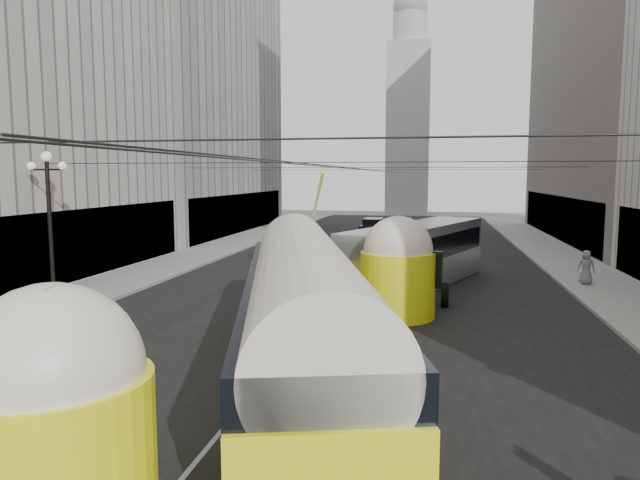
% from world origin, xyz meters
% --- Properties ---
extents(road, '(20.00, 85.00, 0.02)m').
position_xyz_m(road, '(0.00, 32.50, 0.00)').
color(road, black).
rests_on(road, ground).
extents(sidewalk_left, '(4.00, 72.00, 0.15)m').
position_xyz_m(sidewalk_left, '(-12.00, 36.00, 0.07)').
color(sidewalk_left, gray).
rests_on(sidewalk_left, ground).
extents(sidewalk_right, '(4.00, 72.00, 0.15)m').
position_xyz_m(sidewalk_right, '(12.00, 36.00, 0.07)').
color(sidewalk_right, gray).
rests_on(sidewalk_right, ground).
extents(rail_left, '(0.12, 85.00, 0.04)m').
position_xyz_m(rail_left, '(-0.75, 32.50, 0.00)').
color(rail_left, gray).
rests_on(rail_left, ground).
extents(rail_right, '(0.12, 85.00, 0.04)m').
position_xyz_m(rail_right, '(0.75, 32.50, 0.00)').
color(rail_right, gray).
rests_on(rail_right, ground).
extents(building_left_far, '(12.60, 28.60, 28.60)m').
position_xyz_m(building_left_far, '(-19.99, 48.00, 14.31)').
color(building_left_far, '#999999').
rests_on(building_left_far, ground).
extents(distant_tower, '(6.00, 6.00, 31.36)m').
position_xyz_m(distant_tower, '(0.00, 80.00, 14.97)').
color(distant_tower, '#B2AFA8').
rests_on(distant_tower, ground).
extents(lamppost_left_mid, '(1.86, 0.44, 6.37)m').
position_xyz_m(lamppost_left_mid, '(-12.60, 18.00, 3.74)').
color(lamppost_left_mid, black).
rests_on(lamppost_left_mid, sidewalk_left).
extents(catenary, '(25.00, 72.00, 0.23)m').
position_xyz_m(catenary, '(0.12, 31.49, 5.88)').
color(catenary, black).
rests_on(catenary, ground).
extents(streetcar, '(7.04, 17.72, 4.01)m').
position_xyz_m(streetcar, '(0.28, 10.73, 1.96)').
color(streetcar, '#F8F615').
rests_on(streetcar, ground).
extents(city_bus, '(6.82, 12.68, 3.11)m').
position_xyz_m(city_bus, '(2.94, 24.35, 1.70)').
color(city_bus, '#A6A9AB').
rests_on(city_bus, ground).
extents(sedan_white_far, '(2.73, 4.80, 1.43)m').
position_xyz_m(sedan_white_far, '(4.97, 42.84, 0.65)').
color(sedan_white_far, white).
rests_on(sedan_white_far, ground).
extents(sedan_dark_far, '(2.24, 4.77, 1.47)m').
position_xyz_m(sedan_dark_far, '(-1.81, 49.97, 0.66)').
color(sedan_dark_far, black).
rests_on(sedan_dark_far, ground).
extents(pedestrian_sidewalk_right, '(0.91, 0.67, 1.69)m').
position_xyz_m(pedestrian_sidewalk_right, '(11.14, 25.98, 0.99)').
color(pedestrian_sidewalk_right, slate).
rests_on(pedestrian_sidewalk_right, sidewalk_right).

